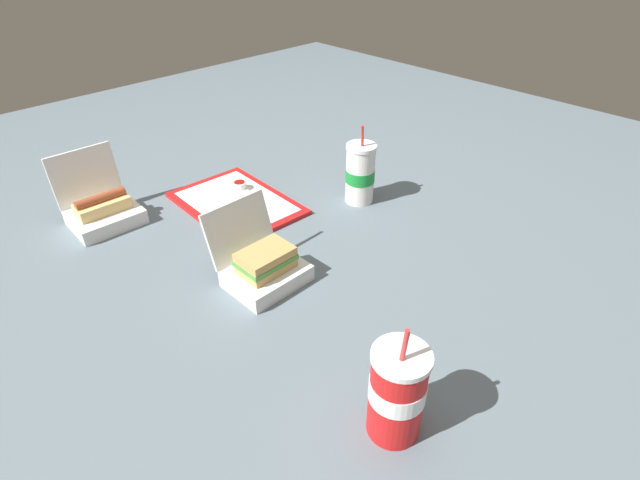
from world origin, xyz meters
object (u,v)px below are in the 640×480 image
at_px(soda_cup_corner, 397,392).
at_px(soda_cup_left, 360,174).
at_px(clamshell_sandwich_left, 263,266).
at_px(clamshell_hotdog_front, 102,209).
at_px(food_tray, 236,203).
at_px(ketchup_cup, 240,185).
at_px(plastic_fork, 246,190).

bearing_deg(soda_cup_corner, soda_cup_left, 136.32).
height_order(clamshell_sandwich_left, soda_cup_corner, soda_cup_corner).
bearing_deg(clamshell_sandwich_left, clamshell_hotdog_front, -163.29).
distance_m(clamshell_hotdog_front, soda_cup_left, 0.72).
xyz_separation_m(soda_cup_corner, soda_cup_left, (-0.56, 0.53, -0.00)).
bearing_deg(clamshell_sandwich_left, soda_cup_left, 102.79).
bearing_deg(soda_cup_corner, clamshell_hotdog_front, -176.47).
relative_size(food_tray, soda_cup_left, 1.61).
xyz_separation_m(ketchup_cup, soda_cup_left, (0.28, 0.23, 0.06)).
bearing_deg(clamshell_sandwich_left, plastic_fork, 148.44).
height_order(soda_cup_corner, soda_cup_left, soda_cup_corner).
relative_size(soda_cup_corner, soda_cup_left, 1.00).
bearing_deg(soda_cup_left, clamshell_hotdog_front, -124.58).
xyz_separation_m(plastic_fork, clamshell_hotdog_front, (-0.15, -0.37, 0.03)).
bearing_deg(soda_cup_corner, clamshell_sandwich_left, 168.53).
xyz_separation_m(clamshell_hotdog_front, soda_cup_left, (0.41, 0.59, 0.05)).
bearing_deg(ketchup_cup, plastic_fork, 14.70).
xyz_separation_m(ketchup_cup, clamshell_hotdog_front, (-0.13, -0.37, 0.02)).
bearing_deg(clamshell_hotdog_front, clamshell_sandwich_left, 16.71).
relative_size(plastic_fork, clamshell_hotdog_front, 0.59).
bearing_deg(soda_cup_corner, food_tray, 162.07).
xyz_separation_m(food_tray, ketchup_cup, (-0.05, 0.05, 0.02)).
distance_m(clamshell_hotdog_front, soda_cup_corner, 0.97).
height_order(food_tray, ketchup_cup, ketchup_cup).
bearing_deg(soda_cup_corner, ketchup_cup, 159.91).
xyz_separation_m(clamshell_sandwich_left, soda_cup_left, (-0.10, 0.44, 0.04)).
bearing_deg(clamshell_hotdog_front, soda_cup_left, 55.42).
height_order(plastic_fork, clamshell_hotdog_front, clamshell_hotdog_front).
height_order(ketchup_cup, clamshell_hotdog_front, clamshell_hotdog_front).
bearing_deg(ketchup_cup, soda_cup_left, 38.82).
height_order(food_tray, plastic_fork, plastic_fork).
relative_size(plastic_fork, soda_cup_left, 0.47).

